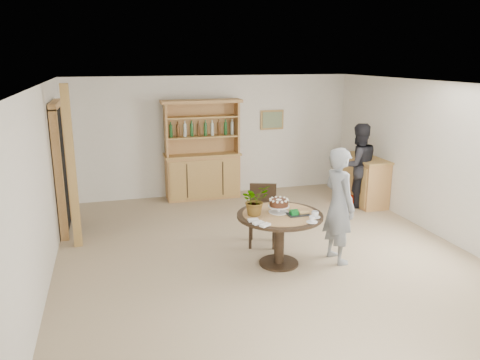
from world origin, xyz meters
name	(u,v)px	position (x,y,z in m)	size (l,w,h in m)	color
ground	(266,256)	(0.00, 0.00, 0.00)	(7.00, 7.00, 0.00)	tan
room_shell	(268,140)	(0.00, 0.01, 1.74)	(6.04, 7.04, 2.52)	white
doorway	(60,167)	(-2.93, 2.00, 1.11)	(0.13, 1.10, 2.18)	black
pine_post	(72,168)	(-2.70, 1.20, 1.25)	(0.12, 0.12, 2.50)	tan
hutch	(202,165)	(-0.30, 3.24, 0.69)	(1.62, 0.54, 2.04)	tan
sideboard	(363,180)	(2.74, 2.00, 0.47)	(0.54, 1.26, 0.94)	tan
dining_table	(280,224)	(0.09, -0.29, 0.60)	(1.20, 1.20, 0.76)	black
dining_chair	(263,211)	(0.11, 0.53, 0.54)	(0.54, 0.54, 0.95)	black
birthday_cake	(279,204)	(0.09, -0.24, 0.88)	(0.30, 0.30, 0.20)	white
flower_vase	(255,200)	(-0.26, -0.24, 0.97)	(0.38, 0.33, 0.42)	#3F7233
gift_tray	(298,213)	(0.30, -0.42, 0.79)	(0.30, 0.20, 0.08)	black
coffee_cup_a	(315,215)	(0.49, -0.57, 0.80)	(0.15, 0.15, 0.09)	white
coffee_cup_b	(312,220)	(0.37, -0.74, 0.79)	(0.15, 0.15, 0.08)	white
napkins	(259,223)	(-0.32, -0.61, 0.77)	(0.24, 0.33, 0.03)	white
teen_boy	(339,205)	(0.94, -0.39, 0.83)	(0.61, 0.40, 1.67)	gray
adult_person	(358,165)	(2.50, 1.83, 0.82)	(0.80, 0.62, 1.65)	black
red_suitcase	(351,199)	(2.50, 2.00, 0.10)	(0.60, 0.40, 0.21)	red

